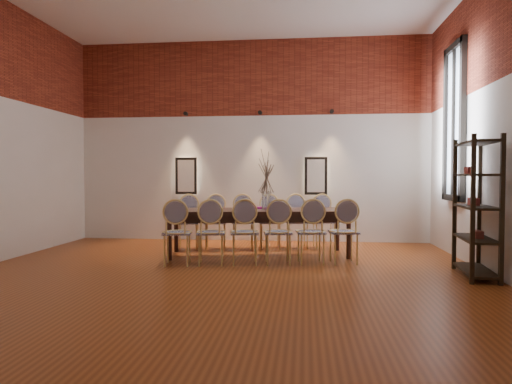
# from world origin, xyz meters

# --- Properties ---
(floor) EXTENTS (7.00, 7.00, 0.02)m
(floor) POSITION_xyz_m (0.00, 0.00, -0.01)
(floor) COLOR brown
(floor) RESTS_ON ground
(wall_back) EXTENTS (7.00, 0.10, 4.00)m
(wall_back) POSITION_xyz_m (0.00, 3.55, 2.00)
(wall_back) COLOR silver
(wall_back) RESTS_ON ground
(wall_front) EXTENTS (7.00, 0.10, 4.00)m
(wall_front) POSITION_xyz_m (0.00, -3.55, 2.00)
(wall_front) COLOR silver
(wall_front) RESTS_ON ground
(brick_band_back) EXTENTS (7.00, 0.02, 1.50)m
(brick_band_back) POSITION_xyz_m (0.00, 3.48, 3.25)
(brick_band_back) COLOR maroon
(brick_band_back) RESTS_ON ground
(niche_left) EXTENTS (0.36, 0.06, 0.66)m
(niche_left) POSITION_xyz_m (-1.30, 3.45, 1.30)
(niche_left) COLOR #FFEAC6
(niche_left) RESTS_ON wall_back
(niche_right) EXTENTS (0.36, 0.06, 0.66)m
(niche_right) POSITION_xyz_m (1.30, 3.45, 1.30)
(niche_right) COLOR #FFEAC6
(niche_right) RESTS_ON wall_back
(spot_fixture_left) EXTENTS (0.08, 0.10, 0.08)m
(spot_fixture_left) POSITION_xyz_m (-1.30, 3.42, 2.55)
(spot_fixture_left) COLOR black
(spot_fixture_left) RESTS_ON wall_back
(spot_fixture_mid) EXTENTS (0.08, 0.10, 0.08)m
(spot_fixture_mid) POSITION_xyz_m (0.20, 3.42, 2.55)
(spot_fixture_mid) COLOR black
(spot_fixture_mid) RESTS_ON wall_back
(spot_fixture_right) EXTENTS (0.08, 0.10, 0.08)m
(spot_fixture_right) POSITION_xyz_m (1.60, 3.42, 2.55)
(spot_fixture_right) COLOR black
(spot_fixture_right) RESTS_ON wall_back
(window_glass) EXTENTS (0.02, 0.78, 2.38)m
(window_glass) POSITION_xyz_m (3.46, 2.00, 2.15)
(window_glass) COLOR silver
(window_glass) RESTS_ON wall_right
(window_frame) EXTENTS (0.08, 0.90, 2.50)m
(window_frame) POSITION_xyz_m (3.44, 2.00, 2.15)
(window_frame) COLOR black
(window_frame) RESTS_ON wall_right
(window_mullion) EXTENTS (0.06, 0.06, 2.40)m
(window_mullion) POSITION_xyz_m (3.44, 2.00, 2.15)
(window_mullion) COLOR black
(window_mullion) RESTS_ON wall_right
(dining_table) EXTENTS (3.05, 1.38, 0.75)m
(dining_table) POSITION_xyz_m (0.33, 1.81, 0.38)
(dining_table) COLOR black
(dining_table) RESTS_ON floor
(chair_near_a) EXTENTS (0.50, 0.50, 0.94)m
(chair_near_a) POSITION_xyz_m (-0.77, 0.89, 0.47)
(chair_near_a) COLOR #DABF6F
(chair_near_a) RESTS_ON floor
(chair_near_b) EXTENTS (0.50, 0.50, 0.94)m
(chair_near_b) POSITION_xyz_m (-0.28, 0.96, 0.47)
(chair_near_b) COLOR #DABF6F
(chair_near_b) RESTS_ON floor
(chair_near_c) EXTENTS (0.50, 0.50, 0.94)m
(chair_near_c) POSITION_xyz_m (0.20, 1.03, 0.47)
(chair_near_c) COLOR #DABF6F
(chair_near_c) RESTS_ON floor
(chair_near_d) EXTENTS (0.50, 0.50, 0.94)m
(chair_near_d) POSITION_xyz_m (0.69, 1.11, 0.47)
(chair_near_d) COLOR #DABF6F
(chair_near_d) RESTS_ON floor
(chair_near_e) EXTENTS (0.50, 0.50, 0.94)m
(chair_near_e) POSITION_xyz_m (1.18, 1.18, 0.47)
(chair_near_e) COLOR #DABF6F
(chair_near_e) RESTS_ON floor
(chair_near_f) EXTENTS (0.50, 0.50, 0.94)m
(chair_near_f) POSITION_xyz_m (1.66, 1.26, 0.47)
(chair_near_f) COLOR #DABF6F
(chair_near_f) RESTS_ON floor
(chair_far_a) EXTENTS (0.50, 0.50, 0.94)m
(chair_far_a) POSITION_xyz_m (-0.99, 2.37, 0.47)
(chair_far_a) COLOR #DABF6F
(chair_far_a) RESTS_ON floor
(chair_far_b) EXTENTS (0.50, 0.50, 0.94)m
(chair_far_b) POSITION_xyz_m (-0.51, 2.45, 0.47)
(chair_far_b) COLOR #DABF6F
(chair_far_b) RESTS_ON floor
(chair_far_c) EXTENTS (0.50, 0.50, 0.94)m
(chair_far_c) POSITION_xyz_m (-0.02, 2.52, 0.47)
(chair_far_c) COLOR #DABF6F
(chair_far_c) RESTS_ON floor
(chair_far_d) EXTENTS (0.50, 0.50, 0.94)m
(chair_far_d) POSITION_xyz_m (0.46, 2.60, 0.47)
(chair_far_d) COLOR #DABF6F
(chair_far_d) RESTS_ON floor
(chair_far_e) EXTENTS (0.50, 0.50, 0.94)m
(chair_far_e) POSITION_xyz_m (0.95, 2.67, 0.47)
(chair_far_e) COLOR #DABF6F
(chair_far_e) RESTS_ON floor
(chair_far_f) EXTENTS (0.50, 0.50, 0.94)m
(chair_far_f) POSITION_xyz_m (1.43, 2.74, 0.47)
(chair_far_f) COLOR #DABF6F
(chair_far_f) RESTS_ON floor
(vase) EXTENTS (0.14, 0.14, 0.30)m
(vase) POSITION_xyz_m (0.46, 1.83, 0.90)
(vase) COLOR silver
(vase) RESTS_ON dining_table
(dried_branches) EXTENTS (0.50, 0.50, 0.70)m
(dried_branches) POSITION_xyz_m (0.46, 1.83, 1.35)
(dried_branches) COLOR brown
(dried_branches) RESTS_ON vase
(bowl) EXTENTS (0.24, 0.24, 0.18)m
(bowl) POSITION_xyz_m (0.14, 1.74, 0.84)
(bowl) COLOR brown
(bowl) RESTS_ON dining_table
(book) EXTENTS (0.28, 0.22, 0.03)m
(book) POSITION_xyz_m (0.31, 2.02, 0.77)
(book) COLOR #900E76
(book) RESTS_ON dining_table
(shelving_rack) EXTENTS (0.47, 1.03, 1.80)m
(shelving_rack) POSITION_xyz_m (3.28, 0.54, 0.90)
(shelving_rack) COLOR black
(shelving_rack) RESTS_ON floor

